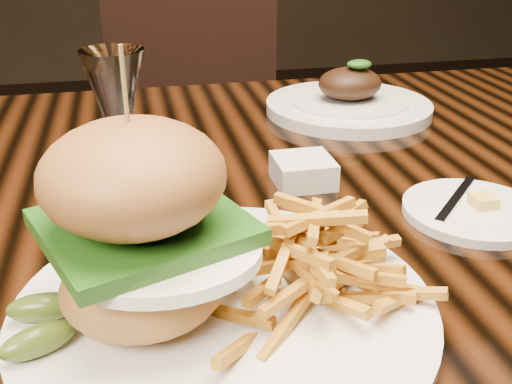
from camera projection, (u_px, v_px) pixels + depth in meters
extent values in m
cube|color=black|center=(255.00, 197.00, 0.72)|extent=(1.60, 0.90, 0.04)
cylinder|color=silver|center=(225.00, 310.00, 0.47)|extent=(0.33, 0.33, 0.01)
ellipsoid|color=olive|center=(143.00, 285.00, 0.44)|extent=(0.12, 0.12, 0.05)
ellipsoid|color=white|center=(164.00, 257.00, 0.41)|extent=(0.14, 0.11, 0.01)
ellipsoid|color=orange|center=(204.00, 251.00, 0.41)|extent=(0.03, 0.03, 0.01)
cube|color=#2C691A|center=(138.00, 233.00, 0.42)|extent=(0.17, 0.17, 0.01)
ellipsoid|color=brown|center=(133.00, 176.00, 0.40)|extent=(0.13, 0.13, 0.08)
cylinder|color=#9E7E49|center=(128.00, 122.00, 0.39)|extent=(0.00, 0.00, 0.10)
ellipsoid|color=#344713|center=(38.00, 340.00, 0.41)|extent=(0.06, 0.04, 0.02)
ellipsoid|color=#344713|center=(43.00, 307.00, 0.44)|extent=(0.05, 0.02, 0.02)
cylinder|color=silver|center=(473.00, 211.00, 0.63)|extent=(0.15, 0.15, 0.01)
cube|color=gold|center=(483.00, 201.00, 0.63)|extent=(0.02, 0.02, 0.01)
cube|color=silver|center=(456.00, 198.00, 0.64)|extent=(0.10, 0.10, 0.00)
cube|color=silver|center=(303.00, 171.00, 0.70)|extent=(0.07, 0.07, 0.03)
cylinder|color=white|center=(127.00, 207.00, 0.64)|extent=(0.06, 0.06, 0.00)
cylinder|color=white|center=(123.00, 168.00, 0.63)|extent=(0.01, 0.01, 0.09)
cone|color=white|center=(115.00, 90.00, 0.59)|extent=(0.06, 0.06, 0.08)
cylinder|color=silver|center=(348.00, 107.00, 0.95)|extent=(0.26, 0.26, 0.02)
cylinder|color=silver|center=(348.00, 106.00, 0.95)|extent=(0.19, 0.19, 0.02)
ellipsoid|color=black|center=(350.00, 84.00, 0.93)|extent=(0.10, 0.08, 0.05)
ellipsoid|color=#2C691A|center=(359.00, 64.00, 0.91)|extent=(0.04, 0.03, 0.01)
cube|color=black|center=(198.00, 163.00, 1.55)|extent=(0.50, 0.50, 0.06)
cube|color=black|center=(192.00, 49.00, 1.63)|extent=(0.46, 0.09, 0.50)
cylinder|color=black|center=(126.00, 282.00, 1.45)|extent=(0.04, 0.04, 0.45)
cylinder|color=black|center=(281.00, 271.00, 1.49)|extent=(0.04, 0.04, 0.45)
cylinder|color=black|center=(136.00, 211.00, 1.79)|extent=(0.04, 0.04, 0.45)
cylinder|color=black|center=(261.00, 204.00, 1.83)|extent=(0.04, 0.04, 0.45)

